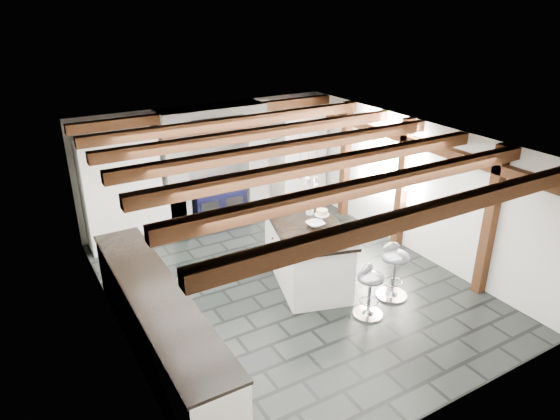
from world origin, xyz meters
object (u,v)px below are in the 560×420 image
bar_stool_near (394,265)px  range_cooker (216,201)px  kitchen_island (306,251)px  bar_stool_far (369,285)px

bar_stool_near → range_cooker: bearing=113.3°
kitchen_island → bar_stool_far: kitchen_island is taller
bar_stool_near → bar_stool_far: size_ratio=1.11×
bar_stool_near → bar_stool_far: (-0.61, -0.20, -0.05)m
bar_stool_far → kitchen_island: bearing=78.1°
kitchen_island → bar_stool_near: (0.82, -1.09, 0.05)m
range_cooker → kitchen_island: kitchen_island is taller
kitchen_island → bar_stool_near: 1.36m
range_cooker → kitchen_island: size_ratio=0.47×
range_cooker → kitchen_island: (0.36, -2.63, 0.02)m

